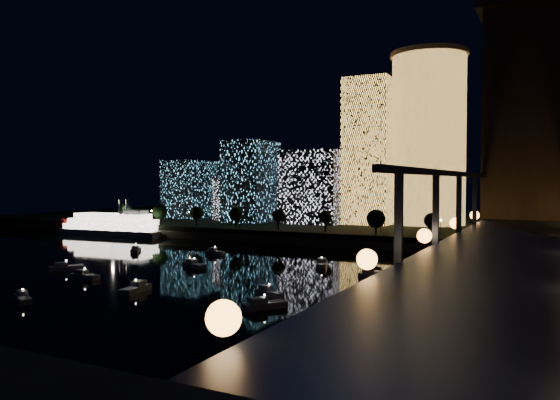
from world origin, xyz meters
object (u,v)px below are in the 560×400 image
at_px(tower_rectangular, 370,152).
at_px(riverboat, 108,226).
at_px(tower_cylindrical, 428,138).
at_px(truss_bridge, 532,225).

distance_m(tower_rectangular, riverboat, 122.17).
bearing_deg(tower_rectangular, tower_cylindrical, 21.70).
relative_size(tower_rectangular, riverboat, 1.15).
distance_m(tower_cylindrical, truss_bridge, 148.39).
relative_size(tower_cylindrical, truss_bridge, 0.29).
bearing_deg(tower_cylindrical, tower_rectangular, -158.30).
bearing_deg(truss_bridge, tower_rectangular, 119.13).
bearing_deg(riverboat, tower_cylindrical, 26.77).
height_order(truss_bridge, riverboat, truss_bridge).
xyz_separation_m(tower_rectangular, riverboat, (-103.94, -54.98, -33.17)).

